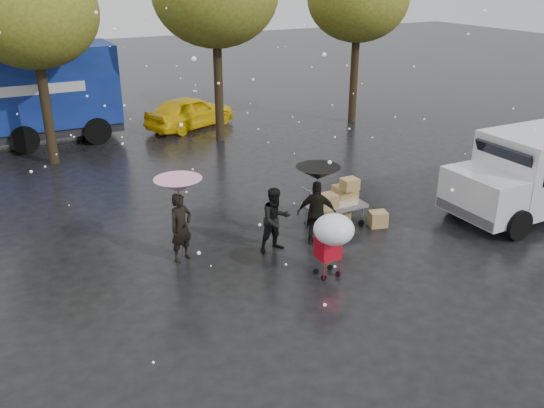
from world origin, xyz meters
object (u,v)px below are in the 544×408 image
person_pink (181,227)px  person_black (317,213)px  blue_truck (5,98)px  shopping_cart (333,233)px  white_van (542,170)px  yellow_taxi (190,112)px  vendor_cart (338,199)px

person_pink → person_black: size_ratio=1.01×
person_black → blue_truck: blue_truck is taller
person_pink → blue_truck: size_ratio=0.19×
shopping_cart → white_van: size_ratio=0.30×
shopping_cart → yellow_taxi: bearing=83.1°
person_black → yellow_taxi: 11.43m
person_black → white_van: bearing=-157.8°
person_black → vendor_cart: person_black is taller
person_pink → white_van: white_van is taller
person_pink → yellow_taxi: (4.06, 10.71, -0.13)m
vendor_cart → yellow_taxi: size_ratio=0.40×
vendor_cart → blue_truck: blue_truck is taller
vendor_cart → white_van: bearing=-17.9°
person_black → blue_truck: (-5.67, 11.92, 0.98)m
yellow_taxi → person_pink: bearing=137.5°
white_van → vendor_cart: bearing=162.1°
white_van → yellow_taxi: 13.50m
vendor_cart → white_van: white_van is taller
shopping_cart → yellow_taxi: 13.06m
vendor_cart → blue_truck: size_ratio=0.18×
person_pink → yellow_taxi: bearing=48.4°
vendor_cart → yellow_taxi: (-0.02, 10.76, -0.07)m
person_pink → shopping_cart: bearing=-63.0°
person_black → shopping_cart: 1.71m
shopping_cart → yellow_taxi: shopping_cart is taller
vendor_cart → person_pink: bearing=179.3°
vendor_cart → blue_truck: (-6.68, 11.29, 1.03)m
vendor_cart → blue_truck: bearing=120.6°
person_pink → yellow_taxi: size_ratio=0.41×
shopping_cart → blue_truck: blue_truck is taller
white_van → person_black: bearing=170.3°
person_pink → vendor_cart: bearing=-21.5°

